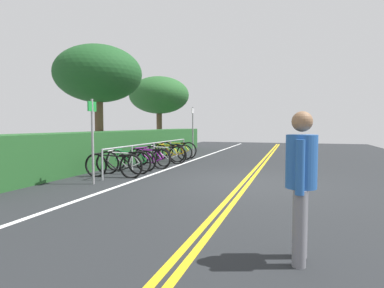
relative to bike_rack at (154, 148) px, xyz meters
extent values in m
cube|color=#232628|center=(-2.52, -3.64, -0.65)|extent=(38.42, 12.87, 0.05)
cube|color=gold|center=(-2.52, -3.72, -0.62)|extent=(34.58, 0.10, 0.00)
cube|color=gold|center=(-2.52, -3.56, -0.62)|extent=(34.58, 0.10, 0.00)
cube|color=white|center=(-2.52, -0.83, -0.62)|extent=(34.58, 0.12, 0.00)
cylinder|color=#9EA0A5|center=(-3.29, 0.00, -0.22)|extent=(0.05, 0.05, 0.80)
cylinder|color=#9EA0A5|center=(-1.65, 0.00, -0.22)|extent=(0.05, 0.05, 0.80)
cylinder|color=#9EA0A5|center=(0.00, 0.00, -0.22)|extent=(0.05, 0.05, 0.80)
cylinder|color=#9EA0A5|center=(1.65, 0.00, -0.22)|extent=(0.05, 0.05, 0.80)
cylinder|color=#9EA0A5|center=(3.29, 0.00, -0.22)|extent=(0.05, 0.05, 0.80)
cylinder|color=#9EA0A5|center=(0.00, 0.00, 0.18)|extent=(6.58, 0.04, 0.04)
torus|color=black|center=(-2.80, 0.52, -0.31)|extent=(0.11, 0.69, 0.69)
torus|color=black|center=(-2.72, -0.53, -0.31)|extent=(0.11, 0.69, 0.69)
cylinder|color=black|center=(-2.77, 0.13, -0.23)|extent=(0.08, 0.60, 0.47)
cylinder|color=black|center=(-2.76, 0.06, -0.03)|extent=(0.09, 0.72, 0.07)
cylinder|color=black|center=(-2.74, -0.23, -0.25)|extent=(0.05, 0.17, 0.42)
cylinder|color=black|center=(-2.73, -0.35, -0.38)|extent=(0.06, 0.38, 0.18)
cylinder|color=black|center=(-2.73, -0.42, -0.18)|extent=(0.06, 0.26, 0.29)
cylinder|color=black|center=(-2.79, 0.47, -0.16)|extent=(0.05, 0.14, 0.31)
cube|color=black|center=(-2.73, -0.30, -0.01)|extent=(0.09, 0.21, 0.05)
cylinder|color=black|center=(-2.79, 0.42, 0.04)|extent=(0.46, 0.06, 0.03)
torus|color=black|center=(-2.24, 0.50, -0.30)|extent=(0.21, 0.71, 0.71)
torus|color=black|center=(-2.02, -0.44, -0.30)|extent=(0.21, 0.71, 0.71)
cylinder|color=white|center=(-2.16, 0.15, -0.22)|extent=(0.16, 0.55, 0.49)
cylinder|color=white|center=(-2.14, 0.08, 0.00)|extent=(0.18, 0.65, 0.07)
cylinder|color=white|center=(-2.09, -0.17, -0.23)|extent=(0.07, 0.16, 0.44)
cylinder|color=white|center=(-2.06, -0.28, -0.37)|extent=(0.11, 0.35, 0.18)
cylinder|color=white|center=(-2.05, -0.34, -0.16)|extent=(0.09, 0.24, 0.30)
cylinder|color=white|center=(-2.23, 0.45, -0.14)|extent=(0.06, 0.14, 0.32)
cube|color=black|center=(-2.07, -0.24, 0.01)|extent=(0.12, 0.21, 0.05)
cylinder|color=white|center=(-2.22, 0.40, 0.06)|extent=(0.45, 0.13, 0.03)
torus|color=black|center=(-1.50, 0.66, -0.31)|extent=(0.12, 0.69, 0.68)
torus|color=black|center=(-1.41, -0.36, -0.31)|extent=(0.12, 0.69, 0.68)
cylinder|color=#198C38|center=(-1.47, 0.27, -0.23)|extent=(0.09, 0.59, 0.47)
cylinder|color=#198C38|center=(-1.46, 0.21, -0.03)|extent=(0.10, 0.70, 0.07)
cylinder|color=#198C38|center=(-1.44, -0.07, -0.25)|extent=(0.05, 0.17, 0.42)
cylinder|color=#198C38|center=(-1.43, -0.18, -0.38)|extent=(0.07, 0.37, 0.17)
cylinder|color=#198C38|center=(-1.42, -0.25, -0.18)|extent=(0.06, 0.25, 0.29)
cylinder|color=#198C38|center=(-1.50, 0.61, -0.16)|extent=(0.05, 0.14, 0.31)
cube|color=black|center=(-1.43, -0.14, -0.02)|extent=(0.10, 0.21, 0.05)
cylinder|color=#198C38|center=(-1.49, 0.55, 0.04)|extent=(0.46, 0.07, 0.03)
torus|color=black|center=(-0.66, 0.36, -0.31)|extent=(0.10, 0.70, 0.69)
torus|color=black|center=(-0.72, -0.59, -0.31)|extent=(0.10, 0.70, 0.69)
cylinder|color=purple|center=(-0.68, 0.01, -0.23)|extent=(0.07, 0.55, 0.47)
cylinder|color=purple|center=(-0.69, -0.05, -0.02)|extent=(0.08, 0.65, 0.07)
cylinder|color=purple|center=(-0.70, -0.31, -0.24)|extent=(0.05, 0.16, 0.42)
cylinder|color=purple|center=(-0.71, -0.42, -0.38)|extent=(0.06, 0.35, 0.18)
cylinder|color=purple|center=(-0.72, -0.48, -0.17)|extent=(0.05, 0.24, 0.29)
cylinder|color=purple|center=(-0.67, 0.32, -0.16)|extent=(0.04, 0.13, 0.31)
cube|color=black|center=(-0.71, -0.38, -0.01)|extent=(0.09, 0.20, 0.05)
cylinder|color=purple|center=(-0.67, 0.27, 0.04)|extent=(0.46, 0.06, 0.03)
torus|color=black|center=(0.10, 0.54, -0.33)|extent=(0.20, 0.65, 0.66)
torus|color=black|center=(-0.12, -0.42, -0.33)|extent=(0.20, 0.65, 0.66)
cylinder|color=purple|center=(0.02, 0.18, -0.25)|extent=(0.16, 0.56, 0.45)
cylinder|color=purple|center=(0.00, 0.12, -0.05)|extent=(0.19, 0.67, 0.07)
cylinder|color=purple|center=(-0.06, -0.15, -0.27)|extent=(0.07, 0.17, 0.40)
cylinder|color=purple|center=(-0.08, -0.25, -0.39)|extent=(0.12, 0.36, 0.17)
cylinder|color=purple|center=(-0.10, -0.32, -0.20)|extent=(0.09, 0.25, 0.28)
cylinder|color=purple|center=(0.09, 0.49, -0.18)|extent=(0.07, 0.14, 0.30)
cube|color=black|center=(-0.07, -0.21, -0.04)|extent=(0.12, 0.21, 0.05)
cylinder|color=purple|center=(0.08, 0.45, 0.01)|extent=(0.45, 0.13, 0.03)
torus|color=black|center=(0.62, 0.42, -0.31)|extent=(0.15, 0.70, 0.70)
torus|color=black|center=(0.76, -0.63, -0.31)|extent=(0.15, 0.70, 0.70)
cylinder|color=white|center=(0.67, 0.03, -0.23)|extent=(0.12, 0.61, 0.48)
cylinder|color=white|center=(0.68, -0.04, -0.02)|extent=(0.13, 0.72, 0.07)
cylinder|color=white|center=(0.72, -0.33, -0.24)|extent=(0.06, 0.18, 0.43)
cylinder|color=white|center=(0.73, -0.45, -0.38)|extent=(0.09, 0.39, 0.18)
cylinder|color=white|center=(0.74, -0.51, -0.17)|extent=(0.07, 0.26, 0.30)
cylinder|color=white|center=(0.62, 0.37, -0.15)|extent=(0.05, 0.14, 0.32)
cube|color=black|center=(0.73, -0.40, 0.00)|extent=(0.11, 0.21, 0.05)
cylinder|color=white|center=(0.63, 0.32, 0.05)|extent=(0.46, 0.09, 0.03)
torus|color=black|center=(1.53, 0.60, -0.29)|extent=(0.20, 0.73, 0.74)
torus|color=black|center=(1.33, -0.40, -0.29)|extent=(0.20, 0.73, 0.74)
cylinder|color=yellow|center=(1.46, 0.22, -0.20)|extent=(0.15, 0.58, 0.50)
cylinder|color=yellow|center=(1.44, 0.16, 0.02)|extent=(0.17, 0.69, 0.07)
cylinder|color=yellow|center=(1.39, -0.12, -0.22)|extent=(0.07, 0.17, 0.45)
cylinder|color=yellow|center=(1.37, -0.23, -0.36)|extent=(0.11, 0.37, 0.19)
cylinder|color=yellow|center=(1.35, -0.29, -0.14)|extent=(0.08, 0.26, 0.31)
cylinder|color=yellow|center=(1.52, 0.55, -0.12)|extent=(0.06, 0.14, 0.33)
cube|color=black|center=(1.38, -0.18, 0.03)|extent=(0.12, 0.21, 0.05)
cylinder|color=yellow|center=(1.51, 0.50, 0.09)|extent=(0.46, 0.12, 0.03)
torus|color=black|center=(1.98, 0.60, -0.32)|extent=(0.13, 0.67, 0.67)
torus|color=black|center=(2.10, -0.45, -0.32)|extent=(0.13, 0.67, 0.67)
cylinder|color=orange|center=(2.02, 0.21, -0.24)|extent=(0.10, 0.60, 0.46)
cylinder|color=orange|center=(2.03, 0.14, -0.04)|extent=(0.12, 0.72, 0.07)
cylinder|color=orange|center=(2.07, -0.15, -0.26)|extent=(0.06, 0.17, 0.41)
cylinder|color=orange|center=(2.08, -0.26, -0.39)|extent=(0.08, 0.38, 0.17)
cylinder|color=orange|center=(2.09, -0.33, -0.19)|extent=(0.07, 0.26, 0.28)
cylinder|color=orange|center=(1.99, 0.55, -0.17)|extent=(0.05, 0.14, 0.30)
cube|color=black|center=(2.07, -0.22, -0.03)|extent=(0.10, 0.21, 0.05)
cylinder|color=orange|center=(1.99, 0.50, 0.02)|extent=(0.46, 0.08, 0.03)
torus|color=black|center=(2.78, 0.67, -0.28)|extent=(0.08, 0.74, 0.74)
torus|color=black|center=(2.74, -0.42, -0.28)|extent=(0.08, 0.74, 0.74)
cylinder|color=yellow|center=(2.76, 0.26, -0.20)|extent=(0.06, 0.62, 0.51)
cylinder|color=yellow|center=(2.76, 0.19, 0.02)|extent=(0.06, 0.74, 0.07)
cylinder|color=yellow|center=(2.75, -0.11, -0.22)|extent=(0.04, 0.18, 0.46)
cylinder|color=yellow|center=(2.75, -0.23, -0.36)|extent=(0.05, 0.39, 0.19)
cylinder|color=yellow|center=(2.74, -0.30, -0.14)|extent=(0.04, 0.27, 0.31)
cylinder|color=yellow|center=(2.77, 0.62, -0.12)|extent=(0.04, 0.14, 0.34)
cube|color=black|center=(2.75, -0.18, 0.04)|extent=(0.09, 0.20, 0.05)
cylinder|color=yellow|center=(2.77, 0.56, 0.09)|extent=(0.46, 0.04, 0.03)
cylinder|color=slate|center=(-7.24, -4.85, -0.23)|extent=(0.14, 0.14, 0.79)
cylinder|color=slate|center=(-6.97, -4.87, -0.23)|extent=(0.14, 0.14, 0.79)
cylinder|color=#2659A5|center=(-7.11, -4.86, 0.44)|extent=(0.32, 0.32, 0.56)
sphere|color=#8C6647|center=(-7.11, -4.86, 0.86)|extent=(0.21, 0.21, 0.21)
cylinder|color=#2659A5|center=(-7.31, -4.84, 0.40)|extent=(0.09, 0.09, 0.55)
cylinder|color=#2659A5|center=(-6.91, -4.87, 0.40)|extent=(0.09, 0.09, 0.55)
cylinder|color=gray|center=(-3.84, -0.10, 0.41)|extent=(0.06, 0.06, 2.08)
cube|color=#198C33|center=(-3.84, -0.10, 1.27)|extent=(0.36, 0.05, 0.24)
cylinder|color=gray|center=(3.96, -0.23, 0.52)|extent=(0.06, 0.06, 2.29)
cube|color=white|center=(3.96, -0.23, 1.49)|extent=(0.36, 0.06, 0.24)
cube|color=#235626|center=(1.50, 1.76, -0.02)|extent=(15.58, 1.26, 1.21)
cylinder|color=brown|center=(0.50, 2.57, 0.60)|extent=(0.33, 0.33, 2.45)
ellipsoid|color=#1C4C21|center=(0.50, 2.57, 2.81)|extent=(3.39, 3.39, 2.21)
cylinder|color=brown|center=(7.18, 2.85, 0.49)|extent=(0.32, 0.32, 2.23)
ellipsoid|color=#235626|center=(7.18, 2.85, 2.58)|extent=(3.51, 3.51, 2.17)
camera|label=1|loc=(-10.67, -4.78, 0.82)|focal=30.50mm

